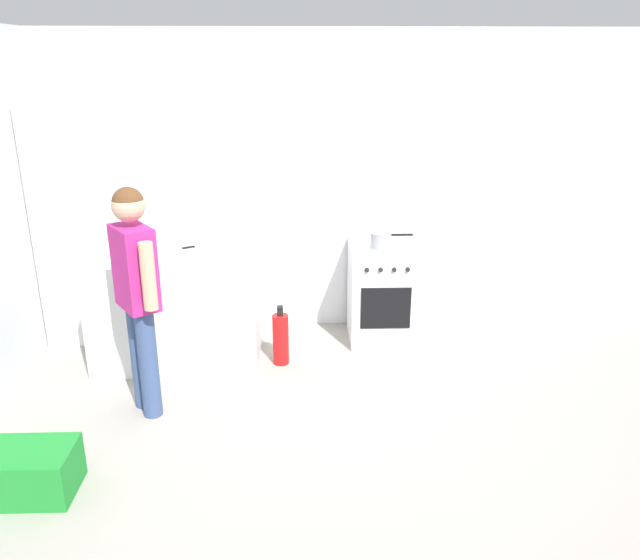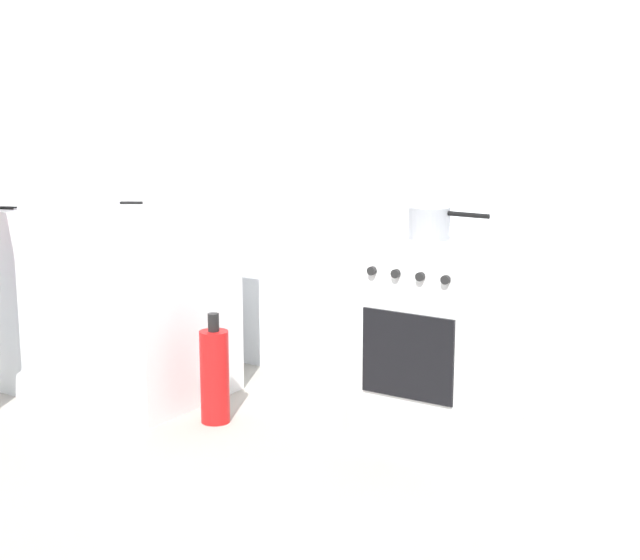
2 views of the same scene
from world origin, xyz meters
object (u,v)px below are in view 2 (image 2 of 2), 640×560
at_px(knife_bread, 25,209).
at_px(fire_extinguisher, 215,375).
at_px(larder_cabinet, 32,169).
at_px(pot, 430,223).
at_px(knife_chef, 114,203).
at_px(oven_left, 440,334).

height_order(knife_bread, fire_extinguisher, knife_bread).
distance_m(knife_bread, larder_cabinet, 1.04).
bearing_deg(fire_extinguisher, pot, 25.83).
xyz_separation_m(pot, fire_extinguisher, (-0.84, -0.41, -0.70)).
relative_size(pot, knife_bread, 1.04).
xyz_separation_m(pot, knife_bread, (-1.87, -0.54, -0.01)).
bearing_deg(knife_chef, knife_bread, -118.14).
height_order(oven_left, knife_bread, knife_bread).
bearing_deg(pot, fire_extinguisher, -154.17).
bearing_deg(fire_extinguisher, knife_chef, 163.01).
height_order(oven_left, fire_extinguisher, oven_left).
bearing_deg(pot, larder_cabinet, 176.25).
relative_size(knife_chef, fire_extinguisher, 0.56).
relative_size(knife_bread, knife_chef, 1.22).
relative_size(pot, larder_cabinet, 0.18).
bearing_deg(oven_left, pot, -110.96).
bearing_deg(larder_cabinet, oven_left, -2.21).
distance_m(oven_left, pot, 0.50).
bearing_deg(larder_cabinet, knife_chef, -18.94).
bearing_deg(larder_cabinet, knife_bread, -43.25).
height_order(pot, knife_bread, pot).
xyz_separation_m(oven_left, pot, (-0.03, -0.07, 0.49)).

